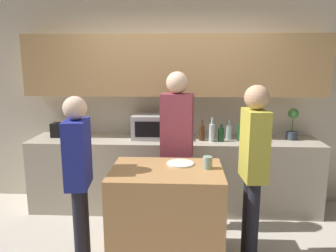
{
  "coord_description": "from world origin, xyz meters",
  "views": [
    {
      "loc": [
        0.13,
        -2.6,
        1.9
      ],
      "look_at": [
        -0.03,
        0.49,
        1.27
      ],
      "focal_mm": 35.0,
      "sensor_mm": 36.0,
      "label": 1
    }
  ],
  "objects_px": {
    "potted_plant": "(293,124)",
    "cup_0": "(208,163)",
    "toaster": "(62,130)",
    "bottle_1": "(212,132)",
    "person_left": "(253,159)",
    "plate_on_island": "(180,163)",
    "bottle_3": "(229,132)",
    "bottle_4": "(240,132)",
    "bottle_0": "(202,133)",
    "bottle_5": "(249,132)",
    "microwave": "(153,126)",
    "bottle_2": "(221,134)",
    "person_center": "(78,168)",
    "person_right": "(177,137)"
  },
  "relations": [
    {
      "from": "potted_plant",
      "to": "cup_0",
      "type": "xyz_separation_m",
      "value": [
        -1.13,
        -1.18,
        -0.14
      ]
    },
    {
      "from": "toaster",
      "to": "bottle_1",
      "type": "distance_m",
      "value": 1.92
    },
    {
      "from": "bottle_1",
      "to": "person_left",
      "type": "height_order",
      "value": "person_left"
    },
    {
      "from": "toaster",
      "to": "plate_on_island",
      "type": "height_order",
      "value": "toaster"
    },
    {
      "from": "bottle_3",
      "to": "bottle_4",
      "type": "distance_m",
      "value": 0.16
    },
    {
      "from": "bottle_1",
      "to": "bottle_0",
      "type": "bearing_deg",
      "value": 162.01
    },
    {
      "from": "bottle_5",
      "to": "plate_on_island",
      "type": "relative_size",
      "value": 1.19
    },
    {
      "from": "bottle_1",
      "to": "person_left",
      "type": "bearing_deg",
      "value": -73.64
    },
    {
      "from": "potted_plant",
      "to": "bottle_3",
      "type": "xyz_separation_m",
      "value": [
        -0.79,
        -0.02,
        -0.11
      ]
    },
    {
      "from": "bottle_3",
      "to": "plate_on_island",
      "type": "distance_m",
      "value": 1.21
    },
    {
      "from": "bottle_5",
      "to": "person_left",
      "type": "distance_m",
      "value": 1.01
    },
    {
      "from": "bottle_3",
      "to": "plate_on_island",
      "type": "bearing_deg",
      "value": -119.43
    },
    {
      "from": "bottle_1",
      "to": "bottle_3",
      "type": "xyz_separation_m",
      "value": [
        0.22,
        0.13,
        -0.02
      ]
    },
    {
      "from": "bottle_4",
      "to": "plate_on_island",
      "type": "height_order",
      "value": "bottle_4"
    },
    {
      "from": "plate_on_island",
      "to": "bottle_0",
      "type": "bearing_deg",
      "value": 75.08
    },
    {
      "from": "microwave",
      "to": "bottle_2",
      "type": "xyz_separation_m",
      "value": [
        0.84,
        -0.13,
        -0.06
      ]
    },
    {
      "from": "bottle_0",
      "to": "bottle_4",
      "type": "bearing_deg",
      "value": 0.22
    },
    {
      "from": "potted_plant",
      "to": "cup_0",
      "type": "height_order",
      "value": "potted_plant"
    },
    {
      "from": "bottle_5",
      "to": "person_center",
      "type": "distance_m",
      "value": 2.07
    },
    {
      "from": "potted_plant",
      "to": "bottle_3",
      "type": "bearing_deg",
      "value": -178.73
    },
    {
      "from": "bottle_0",
      "to": "bottle_3",
      "type": "xyz_separation_m",
      "value": [
        0.34,
        0.09,
        -0.01
      ]
    },
    {
      "from": "microwave",
      "to": "person_center",
      "type": "relative_size",
      "value": 0.33
    },
    {
      "from": "bottle_2",
      "to": "bottle_5",
      "type": "xyz_separation_m",
      "value": [
        0.34,
        -0.02,
        0.03
      ]
    },
    {
      "from": "toaster",
      "to": "person_left",
      "type": "height_order",
      "value": "person_left"
    },
    {
      "from": "plate_on_island",
      "to": "person_left",
      "type": "xyz_separation_m",
      "value": [
        0.67,
        -0.09,
        0.08
      ]
    },
    {
      "from": "bottle_4",
      "to": "bottle_5",
      "type": "bearing_deg",
      "value": -28.1
    },
    {
      "from": "plate_on_island",
      "to": "person_left",
      "type": "height_order",
      "value": "person_left"
    },
    {
      "from": "bottle_5",
      "to": "person_right",
      "type": "xyz_separation_m",
      "value": [
        -0.86,
        -0.44,
        0.04
      ]
    },
    {
      "from": "bottle_0",
      "to": "person_left",
      "type": "xyz_separation_m",
      "value": [
        0.41,
        -1.05,
        -0.01
      ]
    },
    {
      "from": "microwave",
      "to": "person_left",
      "type": "distance_m",
      "value": 1.54
    },
    {
      "from": "cup_0",
      "to": "person_right",
      "type": "height_order",
      "value": "person_right"
    },
    {
      "from": "plate_on_island",
      "to": "person_center",
      "type": "distance_m",
      "value": 0.94
    },
    {
      "from": "toaster",
      "to": "bottle_1",
      "type": "xyz_separation_m",
      "value": [
        1.91,
        -0.15,
        0.02
      ]
    },
    {
      "from": "microwave",
      "to": "person_left",
      "type": "height_order",
      "value": "person_left"
    },
    {
      "from": "toaster",
      "to": "bottle_0",
      "type": "bearing_deg",
      "value": -3.43
    },
    {
      "from": "microwave",
      "to": "bottle_0",
      "type": "distance_m",
      "value": 0.62
    },
    {
      "from": "bottle_0",
      "to": "person_center",
      "type": "bearing_deg",
      "value": -134.59
    },
    {
      "from": "person_right",
      "to": "potted_plant",
      "type": "bearing_deg",
      "value": -150.0
    },
    {
      "from": "potted_plant",
      "to": "bottle_3",
      "type": "distance_m",
      "value": 0.79
    },
    {
      "from": "bottle_0",
      "to": "cup_0",
      "type": "xyz_separation_m",
      "value": [
        -0.0,
        -1.07,
        -0.04
      ]
    },
    {
      "from": "plate_on_island",
      "to": "person_center",
      "type": "height_order",
      "value": "person_center"
    },
    {
      "from": "toaster",
      "to": "microwave",
      "type": "bearing_deg",
      "value": -0.08
    },
    {
      "from": "bottle_0",
      "to": "bottle_2",
      "type": "xyz_separation_m",
      "value": [
        0.23,
        -0.03,
        -0.01
      ]
    },
    {
      "from": "bottle_0",
      "to": "person_right",
      "type": "xyz_separation_m",
      "value": [
        -0.3,
        -0.49,
        0.06
      ]
    },
    {
      "from": "bottle_5",
      "to": "person_right",
      "type": "height_order",
      "value": "person_right"
    },
    {
      "from": "cup_0",
      "to": "bottle_0",
      "type": "bearing_deg",
      "value": 89.75
    },
    {
      "from": "microwave",
      "to": "bottle_1",
      "type": "distance_m",
      "value": 0.75
    },
    {
      "from": "bottle_1",
      "to": "bottle_2",
      "type": "xyz_separation_m",
      "value": [
        0.11,
        0.01,
        -0.03
      ]
    },
    {
      "from": "bottle_3",
      "to": "person_center",
      "type": "xyz_separation_m",
      "value": [
        -1.5,
        -1.28,
        -0.07
      ]
    },
    {
      "from": "bottle_0",
      "to": "cup_0",
      "type": "relative_size",
      "value": 2.25
    }
  ]
}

